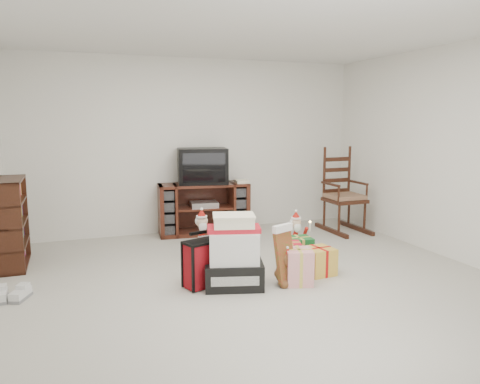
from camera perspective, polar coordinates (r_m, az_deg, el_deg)
name	(u,v)px	position (r m, az deg, el deg)	size (l,w,h in m)	color
room	(258,161)	(4.49, 2.21, 3.84)	(5.01, 5.01, 2.51)	beige
tv_stand	(204,209)	(6.74, -4.45, -2.02)	(1.32, 0.58, 0.73)	#4F1F16
bookshelf	(13,224)	(5.83, -25.98, -3.56)	(0.27, 0.81, 0.99)	#3A190F
rocking_chair	(342,201)	(7.07, 12.35, -1.10)	(0.53, 0.86, 1.28)	#3A190F
gift_pile	(234,256)	(4.63, -0.76, -7.82)	(0.66, 0.55, 0.71)	black
red_suitcase	(203,263)	(4.66, -4.50, -8.67)	(0.40, 0.29, 0.55)	maroon
stocking	(285,255)	(4.69, 5.45, -7.63)	(0.29, 0.12, 0.62)	#0C7216
teddy_bear	(287,270)	(4.77, 5.70, -9.43)	(0.23, 0.20, 0.34)	brown
santa_figurine	(296,239)	(5.67, 6.78, -5.74)	(0.27, 0.26, 0.56)	#A11811
mrs_claus_figurine	(202,240)	(5.56, -4.66, -5.83)	(0.29, 0.28, 0.60)	#A11811
sneaker_pair	(11,295)	(4.87, -26.16, -11.23)	(0.33, 0.28, 0.09)	silver
gift_cluster	(303,260)	(5.13, 7.65, -8.26)	(0.59, 0.91, 0.28)	red
crt_television	(202,166)	(6.66, -4.60, 3.19)	(0.76, 0.60, 0.50)	black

